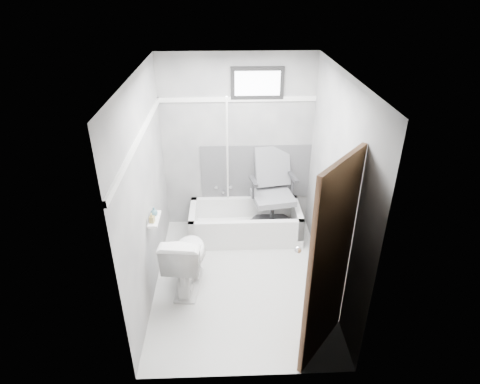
{
  "coord_description": "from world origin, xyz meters",
  "views": [
    {
      "loc": [
        -0.15,
        -3.69,
        3.21
      ],
      "look_at": [
        0.0,
        0.35,
        1.0
      ],
      "focal_mm": 30.0,
      "sensor_mm": 36.0,
      "label": 1
    }
  ],
  "objects_px": {
    "soap_bottle_a": "(152,218)",
    "toilet": "(187,259)",
    "office_chair": "(273,192)",
    "soap_bottle_b": "(154,211)",
    "door": "(370,287)",
    "bathtub": "(245,222)"
  },
  "relations": [
    {
      "from": "office_chair",
      "to": "toilet",
      "type": "height_order",
      "value": "office_chair"
    },
    {
      "from": "toilet",
      "to": "door",
      "type": "bearing_deg",
      "value": 149.49
    },
    {
      "from": "bathtub",
      "to": "toilet",
      "type": "height_order",
      "value": "toilet"
    },
    {
      "from": "bathtub",
      "to": "office_chair",
      "type": "bearing_deg",
      "value": 6.41
    },
    {
      "from": "bathtub",
      "to": "soap_bottle_a",
      "type": "height_order",
      "value": "soap_bottle_a"
    },
    {
      "from": "bathtub",
      "to": "soap_bottle_a",
      "type": "distance_m",
      "value": 1.65
    },
    {
      "from": "toilet",
      "to": "soap_bottle_b",
      "type": "height_order",
      "value": "soap_bottle_b"
    },
    {
      "from": "bathtub",
      "to": "toilet",
      "type": "bearing_deg",
      "value": -125.62
    },
    {
      "from": "office_chair",
      "to": "toilet",
      "type": "relative_size",
      "value": 1.37
    },
    {
      "from": "door",
      "to": "soap_bottle_b",
      "type": "bearing_deg",
      "value": 145.85
    },
    {
      "from": "office_chair",
      "to": "soap_bottle_b",
      "type": "distance_m",
      "value": 1.72
    },
    {
      "from": "toilet",
      "to": "door",
      "type": "xyz_separation_m",
      "value": [
        1.6,
        -1.21,
        0.62
      ]
    },
    {
      "from": "office_chair",
      "to": "toilet",
      "type": "bearing_deg",
      "value": -146.28
    },
    {
      "from": "door",
      "to": "soap_bottle_b",
      "type": "relative_size",
      "value": 20.06
    },
    {
      "from": "soap_bottle_b",
      "to": "toilet",
      "type": "bearing_deg",
      "value": -15.65
    },
    {
      "from": "office_chair",
      "to": "door",
      "type": "xyz_separation_m",
      "value": [
        0.52,
        -2.25,
        0.35
      ]
    },
    {
      "from": "bathtub",
      "to": "toilet",
      "type": "xyz_separation_m",
      "value": [
        -0.71,
        -1.0,
        0.17
      ]
    },
    {
      "from": "toilet",
      "to": "soap_bottle_a",
      "type": "height_order",
      "value": "soap_bottle_a"
    },
    {
      "from": "bathtub",
      "to": "soap_bottle_b",
      "type": "bearing_deg",
      "value": -138.74
    },
    {
      "from": "toilet",
      "to": "soap_bottle_b",
      "type": "bearing_deg",
      "value": -9.0
    },
    {
      "from": "soap_bottle_a",
      "to": "toilet",
      "type": "bearing_deg",
      "value": 8.94
    },
    {
      "from": "bathtub",
      "to": "soap_bottle_b",
      "type": "relative_size",
      "value": 15.05
    }
  ]
}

